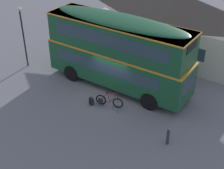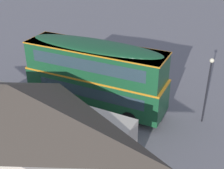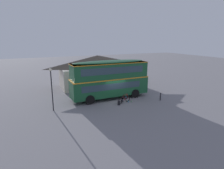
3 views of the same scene
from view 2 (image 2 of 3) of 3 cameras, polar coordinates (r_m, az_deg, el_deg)
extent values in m
plane|color=slate|center=(22.48, -2.20, -2.71)|extent=(120.00, 120.00, 0.00)
cylinder|color=black|center=(21.86, -11.54, -2.61)|extent=(1.10, 0.29, 1.10)
cylinder|color=black|center=(23.53, -8.18, 0.03)|extent=(1.10, 0.29, 1.10)
cylinder|color=black|center=(19.26, 3.24, -6.57)|extent=(1.10, 0.29, 1.10)
cylinder|color=black|center=(21.14, 5.71, -3.25)|extent=(1.10, 0.29, 1.10)
cube|color=#19512D|center=(20.78, -3.13, -0.67)|extent=(9.74, 2.55, 2.10)
cube|color=orange|center=(20.28, -3.20, 2.01)|extent=(9.76, 2.57, 0.12)
cube|color=#19512D|center=(19.88, -3.28, 4.56)|extent=(9.45, 2.50, 1.90)
ellipsoid|color=#19512D|center=(19.49, -3.36, 7.34)|extent=(9.26, 2.45, 0.36)
cube|color=#2D424C|center=(23.15, -13.78, 2.36)|extent=(0.07, 2.05, 0.90)
cube|color=black|center=(22.20, -14.20, 7.74)|extent=(0.07, 1.38, 0.44)
cube|color=#2D424C|center=(21.53, -1.12, 1.35)|extent=(7.59, 0.08, 0.76)
cube|color=#2D424C|center=(20.81, -1.70, 6.14)|extent=(7.98, 0.08, 0.80)
cube|color=#2D424C|center=(19.60, -4.34, -1.58)|extent=(7.59, 0.08, 0.76)
cube|color=#2D424C|center=(18.85, -5.04, 3.64)|extent=(7.98, 0.08, 0.80)
cube|color=orange|center=(19.53, -3.35, 7.01)|extent=(9.55, 2.58, 0.08)
torus|color=black|center=(23.57, -3.62, -0.25)|extent=(0.68, 0.25, 0.68)
torus|color=black|center=(23.36, -1.02, -0.47)|extent=(0.68, 0.25, 0.68)
cylinder|color=#B2B2B7|center=(23.57, -3.62, -0.25)|extent=(0.07, 0.11, 0.05)
cylinder|color=#B2B2B7|center=(23.36, -1.02, -0.47)|extent=(0.07, 0.11, 0.05)
cylinder|color=maroon|center=(23.37, -2.94, 0.33)|extent=(0.49, 0.16, 0.73)
cylinder|color=maroon|center=(23.21, -2.79, 1.02)|extent=(0.60, 0.19, 0.10)
cylinder|color=maroon|center=(23.33, -2.22, 0.20)|extent=(0.18, 0.08, 0.65)
cylinder|color=maroon|center=(23.43, -1.70, -0.47)|extent=(0.56, 0.18, 0.09)
cylinder|color=maroon|center=(23.26, -1.54, 0.21)|extent=(0.44, 0.14, 0.60)
cylinder|color=maroon|center=(23.41, -3.57, 0.45)|extent=(0.10, 0.06, 0.66)
cylinder|color=black|center=(23.24, -3.53, 1.27)|extent=(0.15, 0.45, 0.03)
ellipsoid|color=black|center=(23.15, -2.02, 0.95)|extent=(0.28, 0.16, 0.06)
cube|color=black|center=(23.50, -0.99, -0.24)|extent=(0.31, 0.21, 0.32)
cylinder|color=#338CBF|center=(23.37, -2.94, 0.33)|extent=(0.07, 0.07, 0.18)
cube|color=black|center=(23.52, 0.38, -0.54)|extent=(0.35, 0.31, 0.48)
ellipsoid|color=black|center=(23.40, 0.38, -0.02)|extent=(0.34, 0.29, 0.10)
cube|color=black|center=(23.49, 0.16, -0.78)|extent=(0.20, 0.12, 0.17)
cylinder|color=black|center=(23.53, 0.72, -0.53)|extent=(0.05, 0.05, 0.38)
cylinder|color=black|center=(23.64, 0.46, -0.38)|extent=(0.05, 0.05, 0.38)
cylinder|color=green|center=(24.16, -3.62, -0.17)|extent=(0.07, 0.07, 0.18)
cylinder|color=black|center=(24.12, -3.63, 0.04)|extent=(0.04, 0.04, 0.03)
cylinder|color=#338CBF|center=(23.90, -2.97, -0.42)|extent=(0.07, 0.07, 0.23)
cylinder|color=black|center=(23.84, -2.98, -0.14)|extent=(0.04, 0.04, 0.03)
cube|color=beige|center=(16.69, -17.49, -10.03)|extent=(11.58, 5.55, 3.07)
pyramid|color=#4C4238|center=(15.38, -18.75, -2.88)|extent=(11.99, 5.97, 1.75)
cube|color=#3D2319|center=(18.44, -11.86, -7.07)|extent=(1.10, 0.08, 2.10)
cube|color=#2D424C|center=(16.67, -4.28, -7.98)|extent=(1.10, 0.08, 0.90)
cube|color=#2D424C|center=(19.82, -18.53, -3.16)|extent=(1.10, 0.08, 0.90)
cylinder|color=black|center=(19.81, 17.40, -1.60)|extent=(0.11, 0.11, 4.22)
sphere|color=#F2E5BF|center=(18.86, 18.36, 4.31)|extent=(0.28, 0.28, 0.28)
cylinder|color=#333338|center=(26.37, -9.78, 2.79)|extent=(0.16, 0.16, 0.85)
sphere|color=#333338|center=(26.18, -9.86, 3.71)|extent=(0.16, 0.16, 0.16)
camera|label=1|loc=(36.62, -6.32, 27.74)|focal=51.48mm
camera|label=3|loc=(37.30, 27.78, 18.79)|focal=30.56mm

